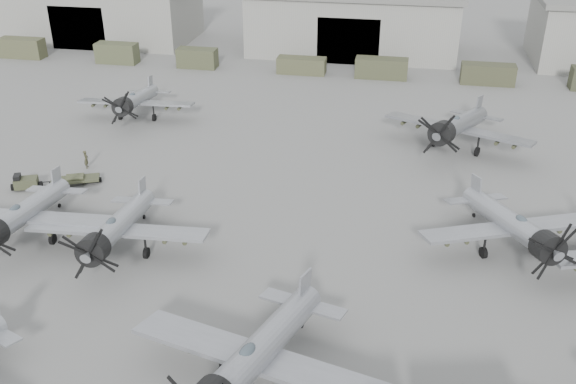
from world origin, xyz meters
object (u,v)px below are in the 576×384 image
at_px(aircraft_far_1, 457,126).
at_px(tug_trailer, 45,181).
at_px(aircraft_mid_2, 515,226).
at_px(aircraft_near_1, 254,357).
at_px(aircraft_mid_1, 116,228).
at_px(aircraft_extra_796, 22,215).
at_px(aircraft_far_0, 135,101).
at_px(ground_crew, 86,159).

xyz_separation_m(aircraft_far_1, tug_trailer, (-33.46, -13.87, -2.00)).
bearing_deg(aircraft_mid_2, aircraft_far_1, 77.42).
distance_m(aircraft_near_1, aircraft_mid_2, 21.22).
xyz_separation_m(aircraft_mid_2, tug_trailer, (-36.54, 3.41, -1.79)).
relative_size(aircraft_mid_1, aircraft_extra_796, 1.00).
bearing_deg(aircraft_far_0, aircraft_mid_1, -74.57).
bearing_deg(aircraft_extra_796, aircraft_mid_2, 4.22).
bearing_deg(tug_trailer, aircraft_far_0, 61.58).
bearing_deg(aircraft_far_0, aircraft_far_1, -7.98).
height_order(aircraft_extra_796, tug_trailer, aircraft_extra_796).
height_order(aircraft_mid_1, aircraft_far_1, aircraft_far_1).
distance_m(aircraft_mid_2, aircraft_extra_796, 33.68).
distance_m(aircraft_far_0, tug_trailer, 15.87).
relative_size(aircraft_far_1, aircraft_extra_796, 1.10).
height_order(aircraft_near_1, aircraft_far_0, aircraft_near_1).
distance_m(aircraft_mid_2, tug_trailer, 36.74).
bearing_deg(aircraft_extra_796, aircraft_near_1, -33.86).
distance_m(aircraft_mid_1, aircraft_mid_2, 26.69).
bearing_deg(ground_crew, aircraft_far_0, -12.51).
relative_size(aircraft_near_1, aircraft_far_0, 1.15).
distance_m(tug_trailer, ground_crew, 4.44).
distance_m(aircraft_mid_2, aircraft_far_0, 39.96).
distance_m(aircraft_mid_1, ground_crew, 15.50).
height_order(aircraft_mid_1, tug_trailer, aircraft_mid_1).
bearing_deg(aircraft_extra_796, aircraft_far_1, 32.15).
relative_size(aircraft_near_1, aircraft_far_1, 1.01).
distance_m(aircraft_extra_796, tug_trailer, 8.97).
distance_m(aircraft_near_1, ground_crew, 31.33).
relative_size(aircraft_far_0, aircraft_extra_796, 0.97).
distance_m(aircraft_mid_2, ground_crew, 35.71).
bearing_deg(aircraft_mid_2, ground_crew, 145.15).
height_order(aircraft_mid_2, aircraft_extra_796, aircraft_mid_2).
relative_size(aircraft_mid_2, aircraft_far_1, 0.91).
bearing_deg(ground_crew, tug_trailer, 144.53).
relative_size(aircraft_mid_1, aircraft_far_0, 1.03).
distance_m(aircraft_far_0, aircraft_extra_796, 23.97).
height_order(aircraft_extra_796, ground_crew, aircraft_extra_796).
height_order(aircraft_far_1, aircraft_extra_796, aircraft_far_1).
relative_size(aircraft_mid_2, aircraft_far_0, 1.04).
height_order(aircraft_far_0, aircraft_far_1, aircraft_far_1).
xyz_separation_m(aircraft_far_0, tug_trailer, (-1.45, -15.71, -1.67)).
xyz_separation_m(aircraft_far_0, aircraft_extra_796, (1.75, -23.91, 0.07)).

